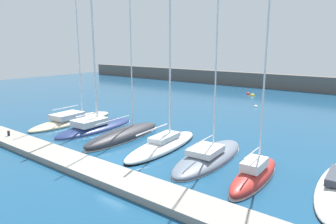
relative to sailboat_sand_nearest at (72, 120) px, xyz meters
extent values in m
plane|color=navy|center=(12.54, -5.11, -0.24)|extent=(120.00, 120.00, 0.00)
cube|color=gray|center=(12.54, -7.21, -0.03)|extent=(30.50, 2.29, 0.42)
cube|color=#5B5651|center=(12.54, 39.32, 1.11)|extent=(108.00, 2.00, 2.71)
ellipsoid|color=beige|center=(-0.01, 0.07, -0.13)|extent=(3.57, 10.50, 0.89)
cylinder|color=silver|center=(-0.11, 1.43, 8.03)|extent=(0.11, 0.11, 15.43)
cylinder|color=silver|center=(0.06, -0.74, 1.47)|extent=(0.32, 3.27, 0.07)
cube|color=silver|center=(0.04, -0.59, 0.59)|extent=(2.27, 3.27, 0.54)
ellipsoid|color=navy|center=(4.11, -0.26, -0.16)|extent=(3.31, 9.15, 0.96)
ellipsoid|color=silver|center=(4.11, -0.26, -0.22)|extent=(3.35, 9.24, 0.12)
cylinder|color=silver|center=(4.10, 0.01, 7.96)|extent=(0.17, 0.17, 15.27)
cylinder|color=silver|center=(4.13, -1.02, 1.37)|extent=(0.20, 2.97, 0.12)
cube|color=silver|center=(4.13, -0.94, 0.62)|extent=(2.17, 3.08, 0.59)
ellipsoid|color=#2D2D33|center=(8.49, -0.69, 0.08)|extent=(2.83, 9.15, 1.13)
ellipsoid|color=silver|center=(8.49, -0.69, -0.22)|extent=(2.86, 9.24, 0.12)
cylinder|color=silver|center=(8.41, 0.54, 8.79)|extent=(0.10, 0.10, 16.29)
cylinder|color=silver|center=(8.58, -1.98, 1.66)|extent=(0.35, 4.02, 0.07)
ellipsoid|color=white|center=(12.90, -0.75, -0.04)|extent=(3.10, 9.13, 0.94)
ellipsoid|color=black|center=(12.90, -0.75, -0.22)|extent=(3.13, 9.23, 0.12)
cylinder|color=silver|center=(12.81, 0.30, 6.73)|extent=(0.14, 0.14, 12.58)
cylinder|color=silver|center=(13.01, -2.04, 1.62)|extent=(0.44, 4.01, 0.10)
cube|color=silver|center=(12.88, -0.49, 0.62)|extent=(1.54, 2.95, 0.37)
ellipsoid|color=slate|center=(17.04, -0.62, -0.09)|extent=(3.40, 9.18, 0.98)
ellipsoid|color=silver|center=(17.04, -0.62, -0.22)|extent=(3.44, 9.28, 0.12)
cylinder|color=silver|center=(17.00, 0.06, 8.21)|extent=(0.10, 0.10, 15.60)
cylinder|color=silver|center=(17.13, -1.86, 1.45)|extent=(0.33, 3.92, 0.07)
cube|color=silver|center=(17.08, -1.19, 0.62)|extent=(2.02, 2.64, 0.42)
ellipsoid|color=#B72D28|center=(20.98, -1.97, 0.04)|extent=(1.91, 6.58, 1.01)
ellipsoid|color=silver|center=(20.98, -1.97, -0.22)|extent=(1.93, 6.64, 0.12)
cylinder|color=silver|center=(20.95, -1.25, 5.93)|extent=(0.11, 0.11, 10.78)
cylinder|color=silver|center=(21.02, -2.67, 1.69)|extent=(0.19, 2.46, 0.07)
cube|color=silver|center=(20.99, -2.09, 0.81)|extent=(1.19, 2.06, 0.54)
sphere|color=white|center=(12.19, 19.81, -0.24)|extent=(0.55, 0.55, 0.55)
sphere|color=yellow|center=(8.19, 28.31, -0.24)|extent=(0.74, 0.74, 0.74)
sphere|color=red|center=(7.00, 29.29, -0.24)|extent=(0.66, 0.66, 0.66)
cylinder|color=black|center=(1.21, -7.21, 0.40)|extent=(0.20, 0.20, 0.44)
camera|label=1|loc=(27.56, -19.02, 7.80)|focal=33.15mm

